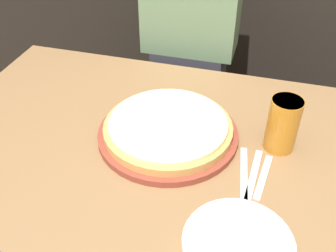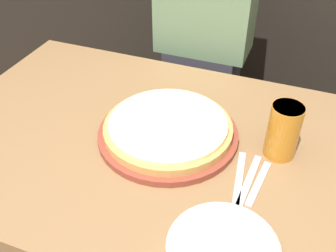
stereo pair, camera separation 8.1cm
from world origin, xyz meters
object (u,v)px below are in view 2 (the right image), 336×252
Objects in this scene: beer_glass at (284,129)px; dinner_plate at (223,249)px; spoon at (258,183)px; diner_person at (202,65)px; pizza_on_board at (168,130)px; fork at (239,178)px; dinner_knife at (249,181)px.

beer_glass is 0.64× the size of dinner_plate.
beer_glass is 0.16m from spoon.
beer_glass is at bearing -55.44° from diner_person.
pizza_on_board is 0.25m from fork.
dinner_plate reaches higher than fork.
pizza_on_board is at bearing 161.81° from spoon.
dinner_knife is at bearing 0.00° from fork.
diner_person reaches higher than spoon.
beer_glass is 0.80× the size of fork.
diner_person is at bearing 117.10° from spoon.
dinner_plate is at bearing -52.05° from pizza_on_board.
fork is at bearing 93.78° from dinner_plate.
pizza_on_board is 0.41m from dinner_plate.
fork is at bearing -120.11° from beer_glass.
diner_person is (-0.08, 0.61, -0.12)m from pizza_on_board.
pizza_on_board reaches higher than fork.
dinner_plate is 1.24× the size of dinner_knife.
pizza_on_board is 2.58× the size of beer_glass.
pizza_on_board reaches higher than dinner_plate.
pizza_on_board is 0.28m from dinner_knife.
dinner_plate is (0.25, -0.32, -0.02)m from pizza_on_board.
fork is 0.15× the size of diner_person.
fork is at bearing 180.00° from dinner_knife.
dinner_plate is at bearing -98.80° from spoon.
dinner_plate is at bearing -92.54° from dinner_knife.
beer_glass is at bearing 77.79° from spoon.
diner_person is (-0.31, 0.70, -0.10)m from fork.
dinner_knife is (0.26, -0.09, -0.02)m from pizza_on_board.
dinner_knife is at bearing 87.46° from dinner_plate.
dinner_plate is 0.23m from spoon.
dinner_plate is at bearing -86.22° from fork.
dinner_plate reaches higher than dinner_knife.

